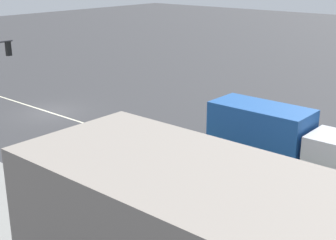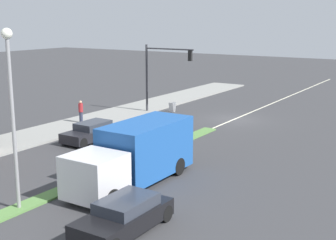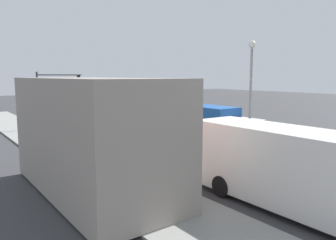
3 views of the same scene
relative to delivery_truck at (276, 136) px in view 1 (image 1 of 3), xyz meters
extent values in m
plane|color=#38383A|center=(2.20, 2.04, -1.47)|extent=(160.00, 160.00, 0.00)
cube|color=beige|center=(2.20, -15.96, -1.46)|extent=(0.16, 60.00, 0.01)
cube|color=red|center=(10.22, 4.96, 1.45)|extent=(0.70, 8.07, 0.20)
cube|color=black|center=(5.55, -14.75, 3.50)|extent=(0.28, 0.24, 0.84)
sphere|color=red|center=(5.55, -14.88, 3.77)|extent=(0.18, 0.18, 0.18)
sphere|color=gold|center=(5.55, -14.88, 3.50)|extent=(0.18, 0.18, 0.18)
sphere|color=green|center=(5.55, -14.88, 3.23)|extent=(0.18, 0.18, 0.18)
cube|color=silver|center=(0.00, 2.95, -0.25)|extent=(2.28, 2.20, 1.90)
cube|color=#1E519E|center=(0.00, -0.90, 0.10)|extent=(2.40, 5.10, 2.60)
cylinder|color=black|center=(1.08, 3.15, -1.02)|extent=(0.28, 0.90, 0.90)
cylinder|color=black|center=(-1.08, -2.15, -1.02)|extent=(0.28, 0.90, 0.90)
cylinder|color=black|center=(1.08, -2.15, -1.02)|extent=(0.28, 0.90, 0.90)
cube|color=black|center=(7.20, -4.83, -0.98)|extent=(1.71, 4.12, 0.62)
cube|color=#2D333D|center=(7.20, -5.03, -0.44)|extent=(1.46, 2.27, 0.45)
cylinder|color=black|center=(6.44, -3.20, -1.13)|extent=(0.22, 0.67, 0.67)
cylinder|color=black|center=(7.96, -3.20, -1.13)|extent=(0.22, 0.67, 0.67)
cylinder|color=black|center=(6.44, -6.45, -1.13)|extent=(0.22, 0.67, 0.67)
cylinder|color=black|center=(7.96, -6.45, -1.13)|extent=(0.22, 0.67, 0.67)
camera|label=1|loc=(20.33, 10.15, 8.11)|focal=50.00mm
camera|label=2|loc=(-12.93, 17.30, 6.34)|focal=50.00mm
camera|label=3|loc=(18.54, 18.67, 3.87)|focal=35.00mm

